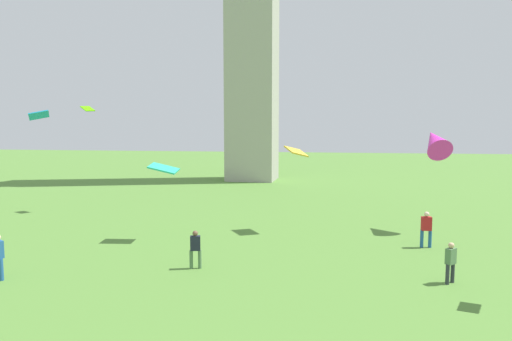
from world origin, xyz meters
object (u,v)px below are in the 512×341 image
at_px(person_2, 195,247).
at_px(kite_flying_2, 164,168).
at_px(kite_flying_0, 88,109).
at_px(kite_flying_3, 296,151).
at_px(kite_flying_1, 39,115).
at_px(kite_flying_5, 435,141).
at_px(person_3, 451,260).
at_px(person_1, 426,227).

xyz_separation_m(person_2, kite_flying_2, (-3.18, 4.27, 2.91)).
bearing_deg(kite_flying_0, kite_flying_3, -160.88).
relative_size(kite_flying_1, kite_flying_5, 0.49).
distance_m(kite_flying_0, kite_flying_5, 23.35).
xyz_separation_m(kite_flying_0, kite_flying_2, (8.70, -6.94, -3.56)).
bearing_deg(person_3, kite_flying_5, -143.44).
bearing_deg(person_1, kite_flying_2, -2.67).
bearing_deg(person_2, kite_flying_2, -71.46).
bearing_deg(kite_flying_5, kite_flying_0, -11.64).
distance_m(kite_flying_1, kite_flying_5, 23.44).
bearing_deg(kite_flying_0, person_2, 168.54).
xyz_separation_m(person_3, kite_flying_3, (-6.64, 7.60, 3.73)).
distance_m(kite_flying_0, kite_flying_2, 11.68).
relative_size(kite_flying_0, kite_flying_3, 0.65).
height_order(kite_flying_0, kite_flying_3, kite_flying_0).
distance_m(kite_flying_1, kite_flying_3, 15.47).
bearing_deg(person_3, kite_flying_1, -60.91).
distance_m(person_3, kite_flying_0, 25.42).
xyz_separation_m(person_3, kite_flying_2, (-13.25, 4.13, 2.93)).
distance_m(person_3, kite_flying_5, 10.46).
xyz_separation_m(kite_flying_1, kite_flying_3, (15.22, 1.76, -2.11)).
xyz_separation_m(kite_flying_0, kite_flying_5, (23.19, -1.61, -2.19)).
height_order(person_3, kite_flying_1, kite_flying_1).
bearing_deg(kite_flying_5, person_3, 74.84).
relative_size(person_1, person_3, 1.14).
distance_m(person_2, kite_flying_5, 15.45).
bearing_deg(kite_flying_3, kite_flying_5, -103.10).
relative_size(kite_flying_1, kite_flying_2, 0.84).
xyz_separation_m(person_1, kite_flying_3, (-6.74, 2.42, 3.60)).
bearing_deg(person_3, person_2, -45.12).
bearing_deg(kite_flying_3, kite_flying_0, 50.88).
height_order(kite_flying_2, kite_flying_5, kite_flying_5).
distance_m(person_1, kite_flying_0, 23.69).
relative_size(person_3, kite_flying_0, 1.35).
height_order(person_3, kite_flying_3, kite_flying_3).
height_order(person_2, person_3, person_2).
relative_size(kite_flying_0, kite_flying_2, 0.77).
bearing_deg(kite_flying_3, person_3, -165.19).
height_order(kite_flying_0, kite_flying_5, kite_flying_0).
relative_size(person_3, kite_flying_5, 0.61).
bearing_deg(kite_flying_0, kite_flying_1, 122.84).
bearing_deg(person_1, kite_flying_1, -8.90).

